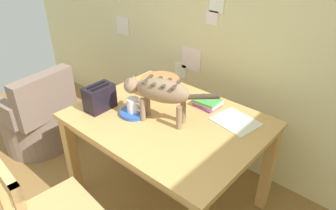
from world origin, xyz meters
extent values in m
cube|color=beige|center=(0.00, 2.23, 1.25)|extent=(5.14, 0.10, 2.50)
cube|color=white|center=(-1.11, 2.18, 0.96)|extent=(0.17, 0.01, 0.17)
cube|color=white|center=(-0.26, 2.18, 0.83)|extent=(0.19, 0.01, 0.19)
cube|color=white|center=(-0.05, 2.18, 1.32)|extent=(0.12, 0.01, 0.12)
cube|color=white|center=(-0.37, 2.18, 0.70)|extent=(0.13, 0.01, 0.13)
cube|color=white|center=(-0.08, 2.18, 1.22)|extent=(0.11, 0.01, 0.11)
cube|color=tan|center=(0.10, 1.47, 0.72)|extent=(1.23, 0.93, 0.03)
cube|color=tan|center=(0.10, 1.47, 0.67)|extent=(1.15, 0.85, 0.07)
cube|color=tan|center=(-0.47, 1.05, 0.35)|extent=(0.07, 0.07, 0.70)
cube|color=tan|center=(-0.47, 1.89, 0.35)|extent=(0.07, 0.07, 0.70)
cube|color=tan|center=(0.66, 1.89, 0.35)|extent=(0.07, 0.07, 0.70)
ellipsoid|color=#886D54|center=(0.09, 1.42, 0.96)|extent=(0.38, 0.24, 0.15)
cube|color=#4B3C2E|center=(0.18, 1.45, 1.02)|extent=(0.06, 0.13, 0.01)
cube|color=#4B3C2E|center=(0.12, 1.43, 1.02)|extent=(0.06, 0.13, 0.01)
cube|color=#4B3C2E|center=(0.06, 1.41, 1.02)|extent=(0.06, 0.13, 0.01)
cube|color=#4B3C2E|center=(0.00, 1.39, 1.02)|extent=(0.06, 0.13, 0.01)
cylinder|color=#886D54|center=(-0.01, 1.35, 0.82)|extent=(0.04, 0.04, 0.16)
cylinder|color=#886D54|center=(-0.03, 1.42, 0.82)|extent=(0.04, 0.04, 0.16)
cylinder|color=#886D54|center=(0.22, 1.43, 0.82)|extent=(0.04, 0.04, 0.16)
cylinder|color=#886D54|center=(0.20, 1.50, 0.82)|extent=(0.04, 0.04, 0.16)
sphere|color=#886D54|center=(-0.11, 1.35, 0.95)|extent=(0.10, 0.10, 0.10)
cone|color=#886D54|center=(-0.10, 1.33, 1.00)|extent=(0.04, 0.04, 0.04)
cone|color=#886D54|center=(-0.12, 1.38, 1.00)|extent=(0.04, 0.04, 0.04)
cylinder|color=#4B3C2E|center=(0.34, 1.51, 0.97)|extent=(0.19, 0.09, 0.08)
cylinder|color=#2B54B4|center=(-0.11, 1.35, 0.75)|extent=(0.18, 0.18, 0.03)
cylinder|color=white|center=(-0.11, 1.35, 0.81)|extent=(0.08, 0.08, 0.09)
torus|color=white|center=(-0.05, 1.35, 0.82)|extent=(0.06, 0.01, 0.06)
cube|color=silver|center=(0.45, 1.72, 0.74)|extent=(0.31, 0.27, 0.01)
cube|color=#974394|center=(0.20, 1.77, 0.75)|extent=(0.17, 0.14, 0.02)
cube|color=silver|center=(0.20, 1.78, 0.76)|extent=(0.16, 0.14, 0.02)
cube|color=#49A34E|center=(0.20, 1.77, 0.78)|extent=(0.16, 0.14, 0.01)
cylinder|color=#B37641|center=(-0.19, 1.71, 0.79)|extent=(0.29, 0.29, 0.10)
cylinder|color=#50351D|center=(-0.19, 1.71, 0.79)|extent=(0.24, 0.24, 0.09)
cube|color=black|center=(-0.33, 1.26, 0.82)|extent=(0.12, 0.20, 0.17)
cube|color=black|center=(-0.35, 1.26, 0.91)|extent=(0.02, 0.14, 0.01)
cube|color=black|center=(-0.31, 1.26, 0.91)|extent=(0.02, 0.14, 0.01)
cube|color=tan|center=(-0.03, 0.47, 0.89)|extent=(0.42, 0.08, 0.08)
cube|color=tan|center=(-0.18, 0.87, 0.21)|extent=(0.04, 0.04, 0.41)
cylinder|color=#7D675B|center=(-1.29, 1.19, 0.19)|extent=(0.60, 0.60, 0.38)
cube|color=#7D675B|center=(-1.05, 1.22, 0.58)|extent=(0.17, 0.55, 0.40)
cube|color=#7D675B|center=(-1.26, 0.95, 0.48)|extent=(0.43, 0.14, 0.20)
cube|color=#7D675B|center=(-1.32, 1.44, 0.48)|extent=(0.43, 0.14, 0.20)
camera|label=1|loc=(1.24, 0.17, 1.86)|focal=33.90mm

